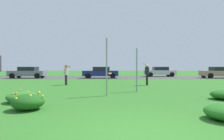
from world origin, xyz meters
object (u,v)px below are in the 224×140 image
person_thrower_red_cap_gray_shirt (66,73)px  car_tan_leftmost (219,72)px  car_silver_center_left (160,72)px  car_navy_center_right (101,72)px  frisbee_orange (110,73)px  car_gray_rightmost (28,72)px  sign_post_near_path (107,67)px  sign_post_by_roadside (137,70)px  person_catcher_dark_shirt (147,73)px

person_thrower_red_cap_gray_shirt → car_tan_leftmost: bearing=28.7°
car_tan_leftmost → car_silver_center_left: 7.73m
car_navy_center_right → car_tan_leftmost: bearing=0.0°
frisbee_orange → car_gray_rightmost: car_gray_rightmost is taller
sign_post_near_path → car_tan_leftmost: 20.92m
sign_post_near_path → car_gray_rightmost: size_ratio=0.63×
sign_post_by_roadside → person_catcher_dark_shirt: bearing=71.2°
sign_post_by_roadside → car_navy_center_right: size_ratio=0.55×
person_thrower_red_cap_gray_shirt → car_tan_leftmost: 20.02m
car_silver_center_left → car_navy_center_right: bearing=-155.8°
car_silver_center_left → person_thrower_red_cap_gray_shirt: bearing=-128.9°
sign_post_near_path → frisbee_orange: size_ratio=10.40×
car_tan_leftmost → car_gray_rightmost: bearing=180.0°
car_navy_center_right → sign_post_by_roadside: bearing=-78.8°
sign_post_by_roadside → car_navy_center_right: bearing=101.2°
car_gray_rightmost → car_navy_center_right: bearing=0.0°
car_gray_rightmost → person_thrower_red_cap_gray_shirt: bearing=-53.5°
sign_post_by_roadside → car_tan_leftmost: (12.59, 13.75, -0.50)m
car_tan_leftmost → person_thrower_red_cap_gray_shirt: bearing=-151.3°
sign_post_near_path → car_gray_rightmost: 18.50m
sign_post_by_roadside → person_catcher_dark_shirt: sign_post_by_roadside is taller
car_tan_leftmost → car_navy_center_right: size_ratio=1.00×
person_catcher_dark_shirt → frisbee_orange: 2.90m
car_gray_rightmost → sign_post_near_path: bearing=-55.7°
sign_post_near_path → car_navy_center_right: size_ratio=0.63×
person_thrower_red_cap_gray_shirt → car_silver_center_left: size_ratio=0.35×
sign_post_by_roadside → person_catcher_dark_shirt: size_ratio=1.40×
sign_post_by_roadside → car_tan_leftmost: 18.65m
frisbee_orange → car_silver_center_left: 15.22m
car_tan_leftmost → car_navy_center_right: same height
person_thrower_red_cap_gray_shirt → car_gray_rightmost: bearing=126.5°
car_tan_leftmost → car_silver_center_left: (-6.68, 3.89, 0.00)m
car_silver_center_left → car_gray_rightmost: (-17.99, -3.89, 0.00)m
car_navy_center_right → person_catcher_dark_shirt: bearing=-67.3°
person_thrower_red_cap_gray_shirt → car_silver_center_left: 17.33m
person_catcher_dark_shirt → car_navy_center_right: 10.58m
car_silver_center_left → car_gray_rightmost: 18.41m
sign_post_near_path → car_silver_center_left: 20.62m
car_navy_center_right → car_gray_rightmost: bearing=180.0°
car_tan_leftmost → sign_post_by_roadside: bearing=-132.5°
frisbee_orange → car_silver_center_left: car_silver_center_left is taller
sign_post_near_path → person_thrower_red_cap_gray_shirt: size_ratio=1.81×
car_navy_center_right → car_silver_center_left: bearing=24.2°
person_catcher_dark_shirt → frisbee_orange: size_ratio=6.51×
sign_post_by_roadside → car_silver_center_left: size_ratio=0.55×
sign_post_near_path → car_navy_center_right: bearing=93.9°
person_thrower_red_cap_gray_shirt → person_catcher_dark_shirt: (6.33, -0.16, 0.05)m
car_silver_center_left → sign_post_by_roadside: bearing=-108.5°
person_thrower_red_cap_gray_shirt → car_silver_center_left: person_thrower_red_cap_gray_shirt is taller
sign_post_near_path → person_catcher_dark_shirt: 6.32m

